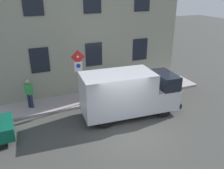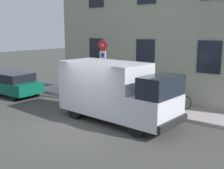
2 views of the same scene
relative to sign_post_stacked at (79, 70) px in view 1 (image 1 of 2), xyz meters
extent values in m
plane|color=#41413D|center=(-3.47, -1.49, -2.30)|extent=(80.00, 80.00, 0.00)
cube|color=#A69A9D|center=(0.75, -1.49, -2.23)|extent=(1.94, 14.22, 0.14)
cube|color=gray|center=(2.07, -1.49, 1.80)|extent=(0.70, 12.22, 8.19)
cube|color=black|center=(1.70, -4.85, 0.32)|extent=(0.06, 1.10, 1.50)
cube|color=black|center=(1.70, -1.49, 0.32)|extent=(0.06, 1.10, 1.50)
cube|color=black|center=(1.70, 1.87, 0.32)|extent=(0.06, 1.10, 1.50)
cube|color=black|center=(1.70, -1.49, 3.60)|extent=(0.06, 1.10, 1.50)
cube|color=black|center=(1.70, 1.87, 3.60)|extent=(0.06, 1.10, 1.50)
cylinder|color=#474C47|center=(0.04, 0.00, -0.57)|extent=(0.09, 0.09, 3.17)
pyramid|color=silver|center=(-0.04, 0.01, 0.76)|extent=(0.11, 0.50, 0.50)
pyramid|color=red|center=(-0.04, 0.00, 0.76)|extent=(0.10, 0.56, 0.56)
cube|color=white|center=(-0.02, 0.00, 0.21)|extent=(0.10, 0.44, 0.56)
cylinder|color=#1933B2|center=(-0.05, 0.00, 0.27)|extent=(0.04, 0.24, 0.24)
cube|color=silver|center=(-1.87, -1.58, -0.89)|extent=(2.26, 3.93, 2.18)
cube|color=silver|center=(-2.04, -4.18, -1.43)|extent=(2.09, 1.53, 1.10)
cube|color=black|center=(-2.06, -4.39, -0.53)|extent=(1.98, 1.11, 0.84)
cube|color=black|center=(-2.10, -4.93, -1.80)|extent=(2.01, 0.30, 0.28)
cylinder|color=black|center=(-1.15, -4.00, -1.92)|extent=(0.27, 0.77, 0.76)
cylinder|color=black|center=(-2.91, -3.88, -1.92)|extent=(0.27, 0.77, 0.76)
cylinder|color=black|center=(-0.92, -0.68, -1.92)|extent=(0.27, 0.77, 0.76)
cylinder|color=black|center=(-2.68, -0.56, -1.92)|extent=(0.27, 0.77, 0.76)
torus|color=black|center=(1.23, -3.01, -1.83)|extent=(0.24, 0.67, 0.66)
torus|color=black|center=(1.12, -4.05, -1.83)|extent=(0.24, 0.67, 0.66)
cylinder|color=orange|center=(1.19, -3.35, -1.62)|extent=(0.10, 0.60, 0.60)
cylinder|color=orange|center=(1.18, -3.42, -1.35)|extent=(0.11, 0.73, 0.07)
cylinder|color=orange|center=(1.15, -3.71, -1.64)|extent=(0.06, 0.19, 0.55)
cylinder|color=orange|center=(1.14, -3.84, -1.87)|extent=(0.08, 0.43, 0.12)
cylinder|color=orange|center=(1.22, -3.04, -1.58)|extent=(0.04, 0.09, 0.50)
cube|color=black|center=(1.15, -3.78, -1.33)|extent=(0.10, 0.21, 0.06)
cylinder|color=#262626|center=(1.22, -3.06, -1.28)|extent=(0.46, 0.08, 0.03)
torus|color=black|center=(1.23, -2.18, -1.83)|extent=(0.18, 0.67, 0.66)
torus|color=black|center=(1.12, -3.23, -1.83)|extent=(0.18, 0.67, 0.66)
cylinder|color=#225EAB|center=(1.19, -2.52, -1.62)|extent=(0.10, 0.60, 0.60)
cylinder|color=#225EAB|center=(1.18, -2.59, -1.35)|extent=(0.11, 0.73, 0.07)
cylinder|color=#225EAB|center=(1.15, -2.88, -1.64)|extent=(0.06, 0.19, 0.55)
cylinder|color=#225EAB|center=(1.14, -3.01, -1.87)|extent=(0.08, 0.43, 0.12)
cylinder|color=#225EAB|center=(1.23, -2.21, -1.58)|extent=(0.05, 0.09, 0.50)
cube|color=black|center=(1.15, -2.95, -1.33)|extent=(0.10, 0.21, 0.06)
cylinder|color=#262626|center=(1.22, -2.23, -1.28)|extent=(0.46, 0.08, 0.03)
cylinder|color=#262B47|center=(0.71, 2.68, -1.73)|extent=(0.16, 0.16, 0.85)
cylinder|color=#262B47|center=(0.82, 2.81, -1.73)|extent=(0.16, 0.16, 0.85)
cube|color=green|center=(0.77, 2.75, -1.00)|extent=(0.46, 0.47, 0.62)
sphere|color=tan|center=(0.77, 2.75, -0.55)|extent=(0.22, 0.22, 0.22)
cylinder|color=#2D5133|center=(0.14, -3.30, -1.71)|extent=(0.44, 0.44, 0.90)
camera|label=1|loc=(-12.23, 3.07, 4.33)|focal=37.67mm
camera|label=2|loc=(-11.08, -8.94, 1.49)|focal=44.42mm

